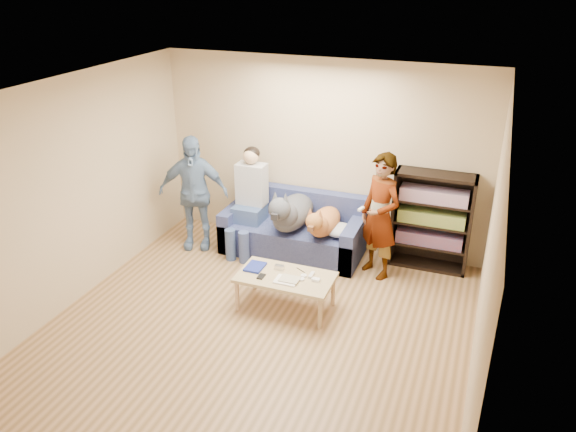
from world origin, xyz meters
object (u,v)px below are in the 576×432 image
at_px(person_standing_right, 380,216).
at_px(coffee_table, 285,279).
at_px(person_seated, 249,197).
at_px(bookshelf, 432,219).
at_px(person_standing_left, 193,193).
at_px(camera_silver, 280,267).
at_px(dog_tan, 323,222).
at_px(dog_gray, 291,212).
at_px(notebook_blue, 255,267).
at_px(sofa, 294,232).

bearing_deg(person_standing_right, coffee_table, -91.11).
distance_m(person_seated, bookshelf, 2.44).
xyz_separation_m(person_standing_left, coffee_table, (1.74, -1.02, -0.44)).
distance_m(camera_silver, bookshelf, 2.14).
bearing_deg(bookshelf, person_seated, -171.49).
distance_m(dog_tan, coffee_table, 1.17).
distance_m(person_standing_left, dog_gray, 1.38).
relative_size(person_seated, dog_tan, 1.29).
height_order(dog_tan, coffee_table, dog_tan).
bearing_deg(bookshelf, person_standing_right, -142.37).
height_order(person_seated, coffee_table, person_seated).
relative_size(person_standing_right, dog_tan, 1.42).
distance_m(dog_tan, bookshelf, 1.40).
bearing_deg(coffee_table, person_seated, 129.06).
xyz_separation_m(coffee_table, bookshelf, (1.40, 1.60, 0.31)).
distance_m(person_standing_right, notebook_blue, 1.68).
distance_m(coffee_table, bookshelf, 2.15).
distance_m(person_standing_right, sofa, 1.34).
xyz_separation_m(dog_tan, coffee_table, (-0.08, -1.15, -0.24)).
height_order(person_standing_right, dog_gray, person_standing_right).
height_order(notebook_blue, coffee_table, notebook_blue).
xyz_separation_m(notebook_blue, bookshelf, (1.80, 1.55, 0.25)).
distance_m(person_standing_left, person_seated, 0.77).
xyz_separation_m(sofa, person_seated, (-0.61, -0.13, 0.49)).
distance_m(notebook_blue, sofa, 1.32).
height_order(camera_silver, dog_gray, dog_gray).
relative_size(person_standing_left, camera_silver, 14.72).
xyz_separation_m(notebook_blue, camera_silver, (0.28, 0.07, 0.01)).
bearing_deg(person_seated, camera_silver, -51.64).
bearing_deg(person_standing_left, camera_silver, -46.50).
distance_m(dog_gray, bookshelf, 1.83).
distance_m(sofa, dog_gray, 0.43).
bearing_deg(coffee_table, bookshelf, 48.67).
xyz_separation_m(person_standing_right, coffee_table, (-0.82, -1.15, -0.44)).
bearing_deg(sofa, bookshelf, 7.40).
relative_size(dog_tan, coffee_table, 1.04).
xyz_separation_m(sofa, coffee_table, (0.40, -1.36, 0.09)).
xyz_separation_m(dog_gray, bookshelf, (1.78, 0.42, 0.01)).
bearing_deg(dog_tan, camera_silver, -101.13).
distance_m(sofa, bookshelf, 1.86).
height_order(notebook_blue, camera_silver, camera_silver).
relative_size(person_standing_left, coffee_table, 1.47).
bearing_deg(person_standing_left, sofa, -3.02).
bearing_deg(coffee_table, dog_tan, 85.91).
xyz_separation_m(person_standing_right, camera_silver, (-0.94, -1.03, -0.37)).
relative_size(sofa, coffee_table, 1.73).
distance_m(notebook_blue, person_seated, 1.37).
relative_size(person_standing_right, person_seated, 1.11).
bearing_deg(notebook_blue, person_standing_right, 41.95).
bearing_deg(person_seated, coffee_table, -50.94).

